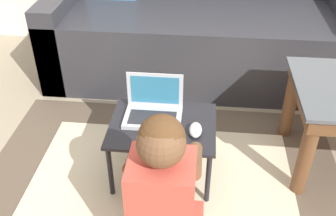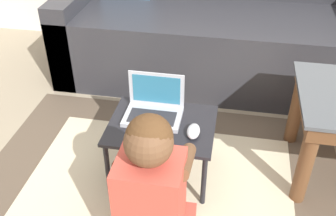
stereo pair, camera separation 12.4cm
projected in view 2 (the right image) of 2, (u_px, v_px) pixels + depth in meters
ground_plane at (168, 181)px, 1.96m from camera, size 16.00×16.00×0.00m
area_rug at (153, 206)px, 1.83m from camera, size 1.79×1.62×0.01m
couch at (211, 32)px, 2.70m from camera, size 2.02×0.85×0.84m
laptop_desk at (162, 130)px, 1.86m from camera, size 0.50×0.39×0.31m
laptop at (154, 110)px, 1.87m from camera, size 0.27×0.19×0.20m
computer_mouse at (193, 131)px, 1.76m from camera, size 0.06×0.11×0.04m
person_seated at (151, 201)px, 1.47m from camera, size 0.32×0.39×0.68m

